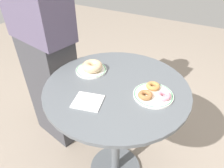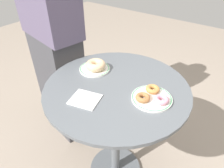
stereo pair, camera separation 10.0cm
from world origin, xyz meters
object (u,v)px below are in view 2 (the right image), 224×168
(donut_glazed, at_px, (96,65))
(person_figure, at_px, (54,42))
(donut_old_fashioned, at_px, (153,89))
(plate_right, at_px, (152,98))
(donut_pink_frosted, at_px, (161,100))
(paper_napkin, at_px, (85,99))
(cafe_table, at_px, (116,116))
(plate_left, at_px, (95,69))
(donut_cinnamon, at_px, (143,97))

(donut_glazed, height_order, person_figure, person_figure)
(donut_glazed, relative_size, donut_old_fashioned, 1.69)
(plate_right, height_order, donut_pink_frosted, donut_pink_frosted)
(donut_old_fashioned, height_order, paper_napkin, donut_old_fashioned)
(cafe_table, bearing_deg, donut_old_fashioned, 17.91)
(cafe_table, bearing_deg, paper_napkin, -106.41)
(cafe_table, distance_m, plate_left, 0.30)
(cafe_table, xyz_separation_m, plate_left, (-0.19, 0.05, 0.22))
(donut_cinnamon, bearing_deg, donut_pink_frosted, 26.94)
(plate_right, distance_m, paper_napkin, 0.31)
(donut_old_fashioned, xyz_separation_m, person_figure, (-0.77, 0.05, 0.02))
(donut_glazed, bearing_deg, cafe_table, -15.47)
(plate_right, distance_m, donut_glazed, 0.37)
(donut_glazed, bearing_deg, plate_right, -5.85)
(donut_pink_frosted, relative_size, donut_cinnamon, 1.00)
(plate_right, distance_m, donut_cinnamon, 0.05)
(plate_left, height_order, person_figure, person_figure)
(plate_right, xyz_separation_m, paper_napkin, (-0.24, -0.19, -0.00))
(donut_cinnamon, distance_m, paper_napkin, 0.26)
(donut_cinnamon, bearing_deg, person_figure, 170.24)
(paper_napkin, bearing_deg, donut_glazed, 119.64)
(donut_old_fashioned, bearing_deg, donut_cinnamon, -94.43)
(plate_right, bearing_deg, donut_cinnamon, -123.20)
(plate_right, distance_m, donut_pink_frosted, 0.05)
(donut_glazed, xyz_separation_m, donut_pink_frosted, (0.42, -0.04, -0.01))
(plate_left, height_order, paper_napkin, plate_left)
(donut_old_fashioned, height_order, person_figure, person_figure)
(plate_right, xyz_separation_m, donut_cinnamon, (-0.03, -0.04, 0.02))
(donut_pink_frosted, xyz_separation_m, donut_old_fashioned, (-0.07, 0.05, 0.00))
(cafe_table, bearing_deg, donut_pink_frosted, 2.32)
(plate_right, height_order, donut_cinnamon, donut_cinnamon)
(plate_left, bearing_deg, person_figure, 172.52)
(plate_left, height_order, donut_glazed, donut_glazed)
(cafe_table, height_order, plate_left, plate_left)
(person_figure, bearing_deg, donut_old_fashioned, -3.60)
(plate_left, relative_size, donut_pink_frosted, 2.56)
(donut_pink_frosted, relative_size, person_figure, 0.04)
(donut_glazed, distance_m, paper_napkin, 0.26)
(donut_glazed, relative_size, person_figure, 0.07)
(donut_pink_frosted, bearing_deg, person_figure, 173.58)
(donut_pink_frosted, bearing_deg, plate_right, 177.07)
(person_figure, bearing_deg, donut_cinnamon, -9.76)
(paper_napkin, xyz_separation_m, person_figure, (-0.55, 0.28, 0.04))
(donut_pink_frosted, height_order, donut_old_fashioned, same)
(donut_glazed, xyz_separation_m, paper_napkin, (0.13, -0.23, -0.03))
(plate_right, relative_size, donut_cinnamon, 2.81)
(plate_right, xyz_separation_m, donut_glazed, (-0.37, 0.04, 0.03))
(donut_glazed, relative_size, donut_pink_frosted, 1.69)
(donut_old_fashioned, xyz_separation_m, paper_napkin, (-0.22, -0.23, -0.02))
(cafe_table, xyz_separation_m, person_figure, (-0.60, 0.10, 0.26))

